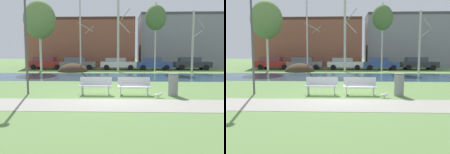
{
  "view_description": "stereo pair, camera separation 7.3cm",
  "coord_description": "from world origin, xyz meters",
  "views": [
    {
      "loc": [
        0.29,
        -10.95,
        2.08
      ],
      "look_at": [
        -0.17,
        1.43,
        0.79
      ],
      "focal_mm": 37.6,
      "sensor_mm": 36.0,
      "label": 1
    },
    {
      "loc": [
        0.37,
        -10.95,
        2.08
      ],
      "look_at": [
        -0.17,
        1.43,
        0.79
      ],
      "focal_mm": 37.6,
      "sensor_mm": 36.0,
      "label": 2
    }
  ],
  "objects": [
    {
      "name": "parked_suv_fifth_dark",
      "position": [
        8.93,
        18.14,
        0.81
      ],
      "size": [
        4.38,
        2.07,
        1.54
      ],
      "color": "#282B30",
      "rests_on": "ground"
    },
    {
      "name": "streetlamp",
      "position": [
        -4.39,
        0.6,
        3.75
      ],
      "size": [
        0.32,
        0.32,
        5.66
      ],
      "color": "#4C4C51",
      "rests_on": "ground"
    },
    {
      "name": "bench_right",
      "position": [
        0.95,
        0.55,
        0.47
      ],
      "size": [
        1.6,
        0.57,
        0.87
      ],
      "color": "silver",
      "rests_on": "ground"
    },
    {
      "name": "parked_sedan_second_grey",
      "position": [
        -5.13,
        18.39,
        0.8
      ],
      "size": [
        4.49,
        1.96,
        1.52
      ],
      "color": "slate",
      "rests_on": "ground"
    },
    {
      "name": "building_grey_warehouse",
      "position": [
        10.3,
        25.77,
        3.87
      ],
      "size": [
        14.35,
        6.62,
        7.75
      ],
      "color": "gray",
      "rests_on": "ground"
    },
    {
      "name": "birch_left",
      "position": [
        -4.07,
        14.71,
        4.01
      ],
      "size": [
        1.6,
        2.92,
        7.92
      ],
      "color": "beige",
      "rests_on": "ground"
    },
    {
      "name": "trash_bin",
      "position": [
        2.84,
        0.39,
        0.56
      ],
      "size": [
        0.49,
        0.49,
        1.09
      ],
      "color": "gray",
      "rests_on": "ground"
    },
    {
      "name": "soil_mound",
      "position": [
        -5.0,
        14.75,
        0.0
      ],
      "size": [
        3.26,
        3.09,
        1.85
      ],
      "primitive_type": "ellipsoid",
      "color": "#423021",
      "rests_on": "ground"
    },
    {
      "name": "seagull",
      "position": [
        2.05,
        -0.17,
        0.13
      ],
      "size": [
        0.39,
        0.15,
        0.24
      ],
      "color": "white",
      "rests_on": "ground"
    },
    {
      "name": "birch_center_left",
      "position": [
        0.04,
        14.85,
        4.3
      ],
      "size": [
        1.43,
        2.53,
        8.46
      ],
      "color": "beige",
      "rests_on": "ground"
    },
    {
      "name": "river_band",
      "position": [
        0.0,
        9.37,
        0.0
      ],
      "size": [
        80.0,
        6.77,
        0.01
      ],
      "primitive_type": "cube",
      "color": "#284256",
      "rests_on": "ground"
    },
    {
      "name": "bench_left",
      "position": [
        -0.95,
        0.55,
        0.47
      ],
      "size": [
        1.6,
        0.57,
        0.87
      ],
      "color": "silver",
      "rests_on": "ground"
    },
    {
      "name": "parked_van_nearest_red",
      "position": [
        -9.09,
        18.51,
        0.83
      ],
      "size": [
        4.56,
        2.12,
        1.58
      ],
      "color": "maroon",
      "rests_on": "ground"
    },
    {
      "name": "birch_center",
      "position": [
        4.05,
        15.04,
        5.85
      ],
      "size": [
        2.25,
        2.25,
        7.53
      ],
      "color": "beige",
      "rests_on": "ground"
    },
    {
      "name": "parked_wagon_fourth_blue",
      "position": [
        4.27,
        17.9,
        0.79
      ],
      "size": [
        4.23,
        2.04,
        1.5
      ],
      "color": "#2D4793",
      "rests_on": "ground"
    },
    {
      "name": "parked_hatch_third_white",
      "position": [
        -0.05,
        18.03,
        0.78
      ],
      "size": [
        4.4,
        2.05,
        1.46
      ],
      "color": "silver",
      "rests_on": "ground"
    },
    {
      "name": "ground_plane",
      "position": [
        0.0,
        10.0,
        0.0
      ],
      "size": [
        120.0,
        120.0,
        0.0
      ],
      "primitive_type": "plane",
      "color": "#5B7F42"
    },
    {
      "name": "birch_center_right",
      "position": [
        7.77,
        13.8,
        3.26
      ],
      "size": [
        1.3,
        2.06,
        6.38
      ],
      "color": "#BCB7A8",
      "rests_on": "ground"
    },
    {
      "name": "birch_far_left",
      "position": [
        -8.6,
        14.89,
        5.67
      ],
      "size": [
        3.46,
        3.46,
        7.77
      ],
      "color": "beige",
      "rests_on": "ground"
    },
    {
      "name": "paved_path_strip",
      "position": [
        0.0,
        -1.76,
        0.01
      ],
      "size": [
        60.0,
        2.28,
        0.01
      ],
      "primitive_type": "cube",
      "color": "gray",
      "rests_on": "ground"
    },
    {
      "name": "building_brick_low",
      "position": [
        -5.36,
        25.21,
        3.46
      ],
      "size": [
        15.18,
        8.31,
        6.93
      ],
      "color": "brown",
      "rests_on": "ground"
    }
  ]
}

